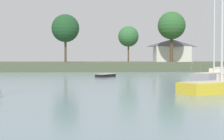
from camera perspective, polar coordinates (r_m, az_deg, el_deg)
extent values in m
cube|color=#4C563D|center=(99.73, 2.66, 0.81)|extent=(212.32, 53.64, 2.10)
cylinder|color=silver|center=(28.62, 18.47, 8.95)|extent=(0.19, 0.19, 10.72)
cylinder|color=#999999|center=(27.28, 15.83, 9.28)|extent=(3.32, 1.69, 10.67)
cube|color=black|center=(51.76, -1.11, -1.05)|extent=(3.34, 3.76, 0.64)
cube|color=#C6B289|center=(51.74, -1.11, -0.69)|extent=(3.52, 3.95, 0.05)
cube|color=tan|center=(51.74, -1.11, -0.73)|extent=(1.11, 0.86, 0.03)
cube|color=gray|center=(50.62, 17.55, -1.21)|extent=(8.96, 8.44, 1.39)
cube|color=#CCB78E|center=(50.59, 17.56, -0.40)|extent=(8.31, 7.81, 0.04)
cube|color=silver|center=(51.00, 17.81, -0.04)|extent=(2.77, 2.74, 0.57)
cylinder|color=silver|center=(50.13, 17.22, 7.28)|extent=(0.19, 0.19, 13.41)
cylinder|color=silver|center=(51.58, 18.16, 0.40)|extent=(2.93, 2.65, 0.15)
cylinder|color=silver|center=(51.58, 18.16, 0.46)|extent=(2.64, 2.38, 0.14)
cylinder|color=#999999|center=(48.47, 16.15, 7.46)|extent=(2.85, 2.55, 13.37)
cylinder|color=brown|center=(77.27, -8.02, 3.70)|extent=(0.52, 0.52, 6.44)
sphere|color=#1E4723|center=(77.57, -8.03, 7.14)|extent=(6.42, 6.42, 6.42)
cylinder|color=brown|center=(95.32, 10.20, 3.94)|extent=(0.87, 0.87, 8.55)
sphere|color=#2D602D|center=(95.74, 10.22, 7.56)|extent=(7.83, 7.83, 7.83)
cylinder|color=brown|center=(96.89, 2.84, 3.21)|extent=(0.44, 0.44, 6.08)
sphere|color=#336B38|center=(97.10, 2.84, 5.80)|extent=(6.01, 6.01, 6.01)
cube|color=silver|center=(103.81, 10.29, 2.69)|extent=(10.69, 6.28, 4.66)
pyramid|color=#47474C|center=(103.93, 10.30, 4.60)|extent=(11.55, 6.78, 2.28)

